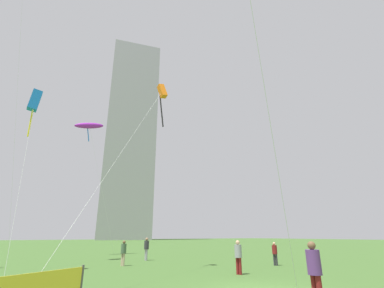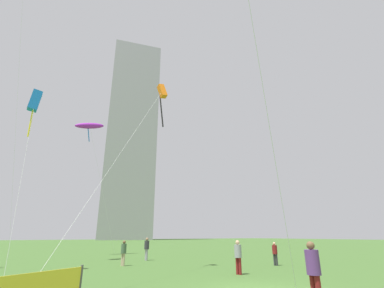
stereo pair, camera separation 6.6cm
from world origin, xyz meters
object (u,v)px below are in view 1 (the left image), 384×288
at_px(kite_flying_3, 89,126).
at_px(distant_highrise_0, 131,135).
at_px(person_standing_2, 275,252).
at_px(person_standing_5, 238,254).
at_px(person_standing_4, 314,269).
at_px(kite_flying_2, 35,102).
at_px(person_standing_3, 123,251).
at_px(kite_flying_0, 162,94).
at_px(person_standing_0, 146,247).

distance_m(kite_flying_3, distant_highrise_0, 111.23).
bearing_deg(person_standing_2, person_standing_5, 87.33).
distance_m(person_standing_4, kite_flying_2, 18.63).
bearing_deg(distant_highrise_0, person_standing_4, -92.21).
relative_size(person_standing_3, person_standing_5, 0.95).
height_order(person_standing_4, kite_flying_0, kite_flying_0).
bearing_deg(person_standing_0, person_standing_3, -43.26).
xyz_separation_m(person_standing_5, kite_flying_0, (-3.02, 4.35, 11.22)).
bearing_deg(kite_flying_2, kite_flying_0, -18.63).
bearing_deg(kite_flying_3, person_standing_0, -64.33).
distance_m(kite_flying_0, kite_flying_2, 8.67).
height_order(person_standing_0, kite_flying_0, kite_flying_0).
bearing_deg(kite_flying_0, distant_highrise_0, 71.82).
bearing_deg(person_standing_3, kite_flying_3, 167.00).
height_order(person_standing_5, kite_flying_0, kite_flying_0).
bearing_deg(kite_flying_0, kite_flying_3, 97.28).
bearing_deg(person_standing_4, kite_flying_3, 14.39).
distance_m(person_standing_2, kite_flying_3, 24.68).
bearing_deg(person_standing_2, person_standing_0, 10.29).
bearing_deg(kite_flying_2, person_standing_0, 20.88).
height_order(person_standing_2, kite_flying_0, kite_flying_0).
bearing_deg(person_standing_5, person_standing_3, -168.08).
bearing_deg(kite_flying_0, person_standing_3, 104.59).
relative_size(person_standing_4, kite_flying_0, 0.14).
bearing_deg(kite_flying_0, person_standing_2, -14.70).
bearing_deg(person_standing_2, person_standing_3, 34.47).
bearing_deg(kite_flying_2, person_standing_4, -59.81).
xyz_separation_m(person_standing_3, person_standing_4, (0.92, -14.59, 0.10)).
height_order(person_standing_3, kite_flying_3, kite_flying_3).
xyz_separation_m(kite_flying_2, distant_highrise_0, (45.14, 110.25, 40.83)).
height_order(kite_flying_0, kite_flying_2, kite_flying_0).
bearing_deg(kite_flying_3, person_standing_3, -84.84).
bearing_deg(person_standing_3, person_standing_0, 117.33).
height_order(person_standing_3, person_standing_4, person_standing_4).
relative_size(person_standing_3, kite_flying_0, 0.13).
xyz_separation_m(person_standing_4, distant_highrise_0, (37.06, 124.12, 50.28)).
xyz_separation_m(person_standing_0, kite_flying_3, (-4.27, 8.89, 13.47)).
bearing_deg(kite_flying_0, kite_flying_2, 161.37).
height_order(person_standing_0, person_standing_2, person_standing_0).
distance_m(person_standing_4, distant_highrise_0, 138.96).
xyz_separation_m(person_standing_0, person_standing_5, (0.73, -11.00, -0.04)).
bearing_deg(distant_highrise_0, kite_flying_2, -97.85).
xyz_separation_m(person_standing_3, person_standing_5, (3.91, -7.77, 0.05)).
relative_size(person_standing_2, kite_flying_3, 0.10).
xyz_separation_m(kite_flying_3, distant_highrise_0, (39.08, 97.41, 36.83)).
distance_m(person_standing_2, kite_flying_0, 14.29).
xyz_separation_m(person_standing_2, person_standing_3, (-9.30, 5.63, 0.07)).
bearing_deg(person_standing_4, person_standing_5, -13.60).
bearing_deg(person_standing_4, person_standing_2, -32.99).
distance_m(person_standing_4, kite_flying_0, 15.79).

